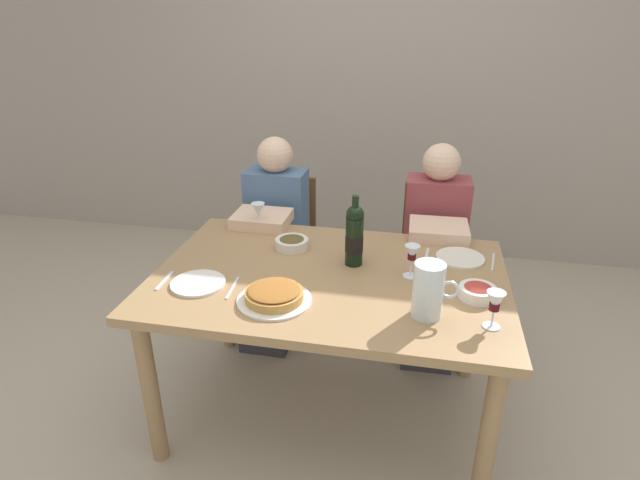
{
  "coord_description": "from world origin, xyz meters",
  "views": [
    {
      "loc": [
        0.35,
        -1.92,
        1.81
      ],
      "look_at": [
        -0.06,
        0.09,
        0.88
      ],
      "focal_mm": 28.88,
      "sensor_mm": 36.0,
      "label": 1
    }
  ],
  "objects_px": {
    "wine_glass_right_diner": "(412,254)",
    "chair_left": "(284,239)",
    "water_pitcher": "(428,293)",
    "chair_right": "(432,249)",
    "dining_table": "(329,293)",
    "wine_bottle": "(354,235)",
    "wine_glass_centre": "(258,211)",
    "salad_bowl": "(478,291)",
    "wine_glass_left_diner": "(495,303)",
    "dinner_plate_right_setting": "(460,258)",
    "baked_tart": "(274,295)",
    "olive_bowl": "(292,243)",
    "dinner_plate_left_setting": "(198,283)",
    "diner_right": "(434,248)",
    "diner_left": "(272,237)"
  },
  "relations": [
    {
      "from": "wine_glass_left_diner",
      "to": "water_pitcher",
      "type": "bearing_deg",
      "value": 172.43
    },
    {
      "from": "baked_tart",
      "to": "dinner_plate_left_setting",
      "type": "distance_m",
      "value": 0.35
    },
    {
      "from": "salad_bowl",
      "to": "wine_glass_left_diner",
      "type": "xyz_separation_m",
      "value": [
        0.04,
        -0.2,
        0.07
      ]
    },
    {
      "from": "wine_glass_left_diner",
      "to": "chair_right",
      "type": "bearing_deg",
      "value": 99.38
    },
    {
      "from": "wine_glass_right_diner",
      "to": "wine_glass_left_diner",
      "type": "bearing_deg",
      "value": -47.01
    },
    {
      "from": "dining_table",
      "to": "wine_glass_right_diner",
      "type": "relative_size",
      "value": 10.37
    },
    {
      "from": "olive_bowl",
      "to": "dinner_plate_left_setting",
      "type": "bearing_deg",
      "value": -124.8
    },
    {
      "from": "wine_glass_centre",
      "to": "dinner_plate_right_setting",
      "type": "distance_m",
      "value": 1.01
    },
    {
      "from": "wine_glass_left_diner",
      "to": "diner_right",
      "type": "xyz_separation_m",
      "value": [
        -0.19,
        0.95,
        -0.24
      ]
    },
    {
      "from": "baked_tart",
      "to": "dining_table",
      "type": "bearing_deg",
      "value": 56.91
    },
    {
      "from": "water_pitcher",
      "to": "salad_bowl",
      "type": "relative_size",
      "value": 1.47
    },
    {
      "from": "chair_right",
      "to": "diner_right",
      "type": "height_order",
      "value": "diner_right"
    },
    {
      "from": "baked_tart",
      "to": "diner_right",
      "type": "xyz_separation_m",
      "value": [
        0.62,
        0.93,
        -0.17
      ]
    },
    {
      "from": "wine_glass_centre",
      "to": "diner_right",
      "type": "bearing_deg",
      "value": 16.74
    },
    {
      "from": "water_pitcher",
      "to": "dinner_plate_left_setting",
      "type": "distance_m",
      "value": 0.93
    },
    {
      "from": "wine_bottle",
      "to": "wine_glass_centre",
      "type": "height_order",
      "value": "wine_bottle"
    },
    {
      "from": "wine_glass_right_diner",
      "to": "wine_glass_centre",
      "type": "bearing_deg",
      "value": 155.86
    },
    {
      "from": "dining_table",
      "to": "wine_glass_centre",
      "type": "relative_size",
      "value": 10.42
    },
    {
      "from": "baked_tart",
      "to": "wine_glass_left_diner",
      "type": "xyz_separation_m",
      "value": [
        0.81,
        -0.01,
        0.07
      ]
    },
    {
      "from": "water_pitcher",
      "to": "chair_right",
      "type": "distance_m",
      "value": 1.21
    },
    {
      "from": "dinner_plate_right_setting",
      "to": "diner_right",
      "type": "xyz_separation_m",
      "value": [
        -0.1,
        0.41,
        -0.15
      ]
    },
    {
      "from": "salad_bowl",
      "to": "diner_left",
      "type": "bearing_deg",
      "value": 146.02
    },
    {
      "from": "dining_table",
      "to": "salad_bowl",
      "type": "bearing_deg",
      "value": -6.97
    },
    {
      "from": "salad_bowl",
      "to": "wine_glass_centre",
      "type": "relative_size",
      "value": 1.01
    },
    {
      "from": "chair_right",
      "to": "wine_glass_right_diner",
      "type": "bearing_deg",
      "value": 81.19
    },
    {
      "from": "water_pitcher",
      "to": "chair_right",
      "type": "height_order",
      "value": "water_pitcher"
    },
    {
      "from": "wine_glass_right_diner",
      "to": "dinner_plate_left_setting",
      "type": "relative_size",
      "value": 0.64
    },
    {
      "from": "baked_tart",
      "to": "chair_left",
      "type": "xyz_separation_m",
      "value": [
        -0.28,
        1.14,
        -0.29
      ]
    },
    {
      "from": "wine_glass_centre",
      "to": "chair_right",
      "type": "height_order",
      "value": "wine_glass_centre"
    },
    {
      "from": "baked_tart",
      "to": "salad_bowl",
      "type": "height_order",
      "value": "baked_tart"
    },
    {
      "from": "chair_right",
      "to": "diner_right",
      "type": "bearing_deg",
      "value": 89.71
    },
    {
      "from": "water_pitcher",
      "to": "olive_bowl",
      "type": "height_order",
      "value": "water_pitcher"
    },
    {
      "from": "wine_glass_right_diner",
      "to": "olive_bowl",
      "type": "bearing_deg",
      "value": 163.04
    },
    {
      "from": "wine_glass_left_diner",
      "to": "dinner_plate_right_setting",
      "type": "distance_m",
      "value": 0.55
    },
    {
      "from": "salad_bowl",
      "to": "wine_glass_right_diner",
      "type": "relative_size",
      "value": 1.0
    },
    {
      "from": "wine_glass_left_diner",
      "to": "wine_glass_centre",
      "type": "bearing_deg",
      "value": 148.13
    },
    {
      "from": "salad_bowl",
      "to": "chair_left",
      "type": "height_order",
      "value": "chair_left"
    },
    {
      "from": "diner_right",
      "to": "water_pitcher",
      "type": "bearing_deg",
      "value": 85.66
    },
    {
      "from": "wine_glass_right_diner",
      "to": "chair_left",
      "type": "xyz_separation_m",
      "value": [
        -0.79,
        0.82,
        -0.37
      ]
    },
    {
      "from": "dining_table",
      "to": "baked_tart",
      "type": "height_order",
      "value": "baked_tart"
    },
    {
      "from": "dining_table",
      "to": "chair_left",
      "type": "distance_m",
      "value": 1.0
    },
    {
      "from": "water_pitcher",
      "to": "wine_glass_centre",
      "type": "height_order",
      "value": "water_pitcher"
    },
    {
      "from": "olive_bowl",
      "to": "wine_glass_left_diner",
      "type": "xyz_separation_m",
      "value": [
        0.87,
        -0.5,
        0.07
      ]
    },
    {
      "from": "water_pitcher",
      "to": "dinner_plate_left_setting",
      "type": "height_order",
      "value": "water_pitcher"
    },
    {
      "from": "baked_tart",
      "to": "dinner_plate_left_setting",
      "type": "xyz_separation_m",
      "value": [
        -0.35,
        0.06,
        -0.02
      ]
    },
    {
      "from": "wine_glass_centre",
      "to": "chair_left",
      "type": "distance_m",
      "value": 0.6
    },
    {
      "from": "dinner_plate_left_setting",
      "to": "chair_right",
      "type": "relative_size",
      "value": 0.26
    },
    {
      "from": "dining_table",
      "to": "baked_tart",
      "type": "bearing_deg",
      "value": -123.09
    },
    {
      "from": "dinner_plate_left_setting",
      "to": "chair_right",
      "type": "xyz_separation_m",
      "value": [
        0.96,
        1.11,
        -0.27
      ]
    },
    {
      "from": "dinner_plate_right_setting",
      "to": "salad_bowl",
      "type": "bearing_deg",
      "value": -81.47
    }
  ]
}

